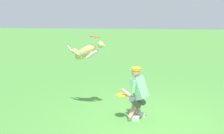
% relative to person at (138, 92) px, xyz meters
% --- Properties ---
extents(ground_plane, '(60.00, 60.00, 0.00)m').
position_rel_person_xyz_m(ground_plane, '(-0.26, 0.25, -0.70)').
color(ground_plane, '#4E913D').
extents(person, '(0.71, 0.62, 1.29)m').
position_rel_person_xyz_m(person, '(0.00, 0.00, 0.00)').
color(person, silver).
rests_on(person, ground_plane).
extents(dog, '(1.08, 0.36, 0.61)m').
position_rel_person_xyz_m(dog, '(1.37, -0.66, 0.86)').
color(dog, tan).
extents(frisbee_flying, '(0.39, 0.39, 0.07)m').
position_rel_person_xyz_m(frisbee_flying, '(1.14, -0.64, 1.27)').
color(frisbee_flying, '#E45217').
extents(frisbee_held, '(0.39, 0.39, 0.02)m').
position_rel_person_xyz_m(frisbee_held, '(0.38, 0.04, -0.09)').
color(frisbee_held, yellow).
rests_on(frisbee_held, person).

